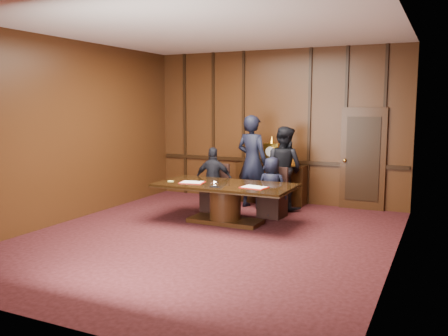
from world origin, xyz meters
name	(u,v)px	position (x,y,z in m)	size (l,w,h in m)	color
room	(213,137)	(0.07, 0.14, 1.72)	(7.00, 7.04, 3.50)	black
sideboard	(271,182)	(0.00, 3.26, 0.49)	(1.60, 0.45, 1.54)	black
conference_table	(225,197)	(-0.16, 1.10, 0.51)	(2.62, 1.32, 0.76)	black
folder_left	(192,182)	(-0.79, 0.93, 0.77)	(0.51, 0.41, 0.02)	#A7170F
folder_right	(254,187)	(0.50, 0.95, 0.77)	(0.50, 0.38, 0.02)	#A7170F
inkstand	(215,185)	(-0.16, 0.65, 0.81)	(0.20, 0.14, 0.12)	white
notepad	(171,181)	(-1.24, 0.89, 0.77)	(0.10, 0.07, 0.01)	#DDDD6C
chair_left	(215,197)	(-0.81, 1.98, 0.29)	(0.50, 0.50, 0.99)	black
chair_right	(273,202)	(0.49, 1.98, 0.29)	(0.52, 0.52, 0.99)	black
signatory_left	(214,180)	(-0.81, 1.90, 0.68)	(0.80, 0.33, 1.37)	black
signatory_right	(272,187)	(0.49, 1.90, 0.61)	(0.60, 0.39, 1.23)	black
witness_left	(252,162)	(-0.21, 2.60, 1.02)	(0.74, 0.49, 2.04)	black
witness_right	(284,168)	(0.46, 2.76, 0.90)	(0.87, 0.68, 1.80)	black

